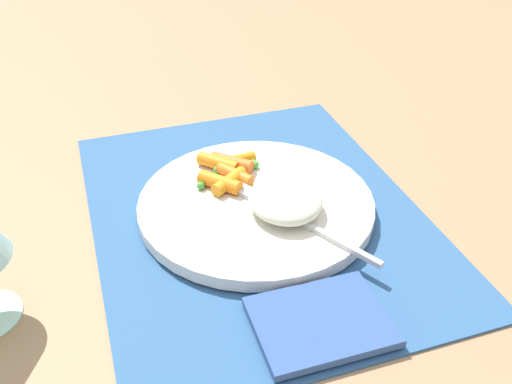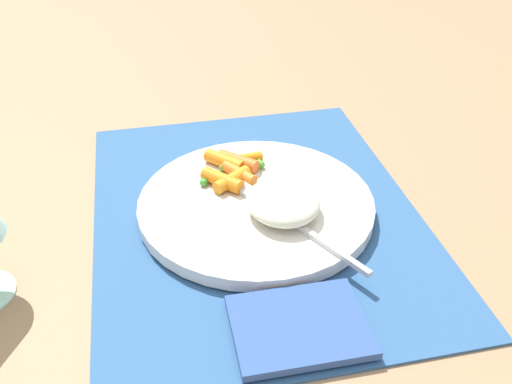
# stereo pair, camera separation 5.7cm
# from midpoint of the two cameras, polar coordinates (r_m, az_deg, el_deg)

# --- Properties ---
(ground_plane) EXTENTS (2.40, 2.40, 0.00)m
(ground_plane) POSITION_cam_midpoint_polar(r_m,az_deg,el_deg) (0.65, 2.52, -2.29)
(ground_plane) COLOR #997551
(placemat) EXTENTS (0.46, 0.36, 0.01)m
(placemat) POSITION_cam_midpoint_polar(r_m,az_deg,el_deg) (0.65, 2.52, -2.07)
(placemat) COLOR #2D5684
(placemat) RESTS_ON ground_plane
(plate) EXTENTS (0.26, 0.26, 0.01)m
(plate) POSITION_cam_midpoint_polar(r_m,az_deg,el_deg) (0.64, 2.55, -1.34)
(plate) COLOR silver
(plate) RESTS_ON placemat
(rice_mound) EXTENTS (0.09, 0.08, 0.03)m
(rice_mound) POSITION_cam_midpoint_polar(r_m,az_deg,el_deg) (0.61, 5.36, -1.03)
(rice_mound) COLOR beige
(rice_mound) RESTS_ON plate
(carrot_portion) EXTENTS (0.09, 0.08, 0.02)m
(carrot_portion) POSITION_cam_midpoint_polar(r_m,az_deg,el_deg) (0.68, 0.06, 2.20)
(carrot_portion) COLOR orange
(carrot_portion) RESTS_ON plate
(pea_scatter) EXTENTS (0.07, 0.08, 0.01)m
(pea_scatter) POSITION_cam_midpoint_polar(r_m,az_deg,el_deg) (0.67, -0.15, 1.77)
(pea_scatter) COLOR #4F942F
(pea_scatter) RESTS_ON plate
(fork) EXTENTS (0.19, 0.11, 0.01)m
(fork) POSITION_cam_midpoint_polar(r_m,az_deg,el_deg) (0.62, 5.00, -2.18)
(fork) COLOR silver
(fork) RESTS_ON plate
(napkin) EXTENTS (0.09, 0.12, 0.01)m
(napkin) POSITION_cam_midpoint_polar(r_m,az_deg,el_deg) (0.52, 7.57, -13.12)
(napkin) COLOR #33518C
(napkin) RESTS_ON placemat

